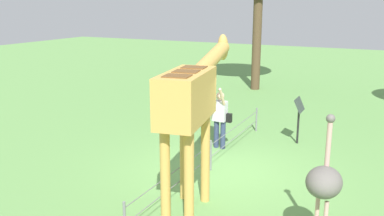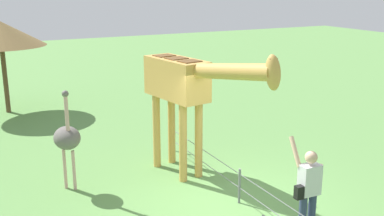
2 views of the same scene
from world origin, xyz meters
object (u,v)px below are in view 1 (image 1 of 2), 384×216
visitor (220,116)px  info_sign (299,111)px  ostrich (324,182)px  giraffe (192,99)px

visitor → info_sign: size_ratio=1.34×
ostrich → visitor: bearing=41.4°
visitor → info_sign: 2.28m
giraffe → info_sign: giraffe is taller
visitor → ostrich: bearing=-138.6°
giraffe → ostrich: 2.80m
info_sign → giraffe: bearing=167.2°
visitor → ostrich: ostrich is taller
ostrich → info_sign: 5.37m
giraffe → ostrich: size_ratio=1.79×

